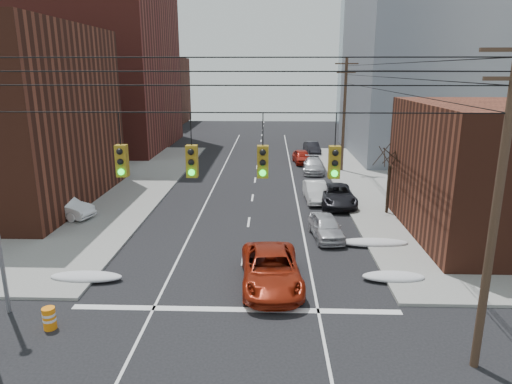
# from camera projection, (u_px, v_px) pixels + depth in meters

# --- Properties ---
(building_brick_tall) EXTENTS (24.00, 20.00, 30.00)m
(building_brick_tall) POSITION_uv_depth(u_px,v_px,m) (66.00, 27.00, 56.28)
(building_brick_tall) COLOR maroon
(building_brick_tall) RESTS_ON ground
(building_brick_far) EXTENTS (22.00, 18.00, 12.00)m
(building_brick_far) POSITION_uv_depth(u_px,v_px,m) (122.00, 91.00, 83.78)
(building_brick_far) COLOR #4D2317
(building_brick_far) RESTS_ON ground
(building_office) EXTENTS (22.00, 20.00, 25.00)m
(building_office) POSITION_uv_depth(u_px,v_px,m) (453.00, 45.00, 51.58)
(building_office) COLOR gray
(building_office) RESTS_ON ground
(building_glass) EXTENTS (20.00, 18.00, 22.00)m
(building_glass) POSITION_uv_depth(u_px,v_px,m) (405.00, 63.00, 77.00)
(building_glass) COLOR gray
(building_glass) RESTS_ON ground
(utility_pole_right) EXTENTS (2.20, 0.28, 11.00)m
(utility_pole_right) POSITION_uv_depth(u_px,v_px,m) (497.00, 205.00, 14.19)
(utility_pole_right) COLOR #473323
(utility_pole_right) RESTS_ON ground
(utility_pole_far) EXTENTS (2.20, 0.28, 11.00)m
(utility_pole_far) POSITION_uv_depth(u_px,v_px,m) (344.00, 113.00, 44.11)
(utility_pole_far) COLOR #473323
(utility_pole_far) RESTS_ON ground
(traffic_signals) EXTENTS (17.00, 0.42, 2.02)m
(traffic_signals) POSITION_uv_depth(u_px,v_px,m) (227.00, 159.00, 14.07)
(traffic_signals) COLOR black
(traffic_signals) RESTS_ON ground
(bare_tree) EXTENTS (2.09, 2.20, 4.93)m
(bare_tree) POSITION_uv_depth(u_px,v_px,m) (389.00, 182.00, 31.46)
(bare_tree) COLOR black
(bare_tree) RESTS_ON ground
(snow_nw) EXTENTS (3.50, 1.08, 0.42)m
(snow_nw) POSITION_uv_depth(u_px,v_px,m) (86.00, 277.00, 21.94)
(snow_nw) COLOR silver
(snow_nw) RESTS_ON ground
(snow_ne) EXTENTS (3.00, 1.08, 0.42)m
(snow_ne) POSITION_uv_depth(u_px,v_px,m) (393.00, 277.00, 21.94)
(snow_ne) COLOR silver
(snow_ne) RESTS_ON ground
(snow_east_far) EXTENTS (4.00, 1.08, 0.42)m
(snow_east_far) POSITION_uv_depth(u_px,v_px,m) (373.00, 242.00, 26.29)
(snow_east_far) COLOR silver
(snow_east_far) RESTS_ON ground
(red_pickup) EXTENTS (3.09, 6.03, 1.63)m
(red_pickup) POSITION_uv_depth(u_px,v_px,m) (271.00, 269.00, 21.32)
(red_pickup) COLOR maroon
(red_pickup) RESTS_ON ground
(parked_car_a) EXTENTS (2.14, 4.30, 1.41)m
(parked_car_a) POSITION_uv_depth(u_px,v_px,m) (326.00, 227.00, 27.45)
(parked_car_a) COLOR silver
(parked_car_a) RESTS_ON ground
(parked_car_b) EXTENTS (1.77, 4.54, 1.47)m
(parked_car_b) POSITION_uv_depth(u_px,v_px,m) (316.00, 192.00, 35.23)
(parked_car_b) COLOR silver
(parked_car_b) RESTS_ON ground
(parked_car_c) EXTENTS (2.56, 5.47, 1.51)m
(parked_car_c) POSITION_uv_depth(u_px,v_px,m) (337.00, 195.00, 34.16)
(parked_car_c) COLOR black
(parked_car_c) RESTS_ON ground
(parked_car_d) EXTENTS (2.29, 4.95, 1.40)m
(parked_car_d) POSITION_uv_depth(u_px,v_px,m) (313.00, 166.00, 44.98)
(parked_car_d) COLOR #B8B8BD
(parked_car_d) RESTS_ON ground
(parked_car_e) EXTENTS (2.13, 4.42, 1.45)m
(parked_car_e) POSITION_uv_depth(u_px,v_px,m) (302.00, 157.00, 49.36)
(parked_car_e) COLOR maroon
(parked_car_e) RESTS_ON ground
(parked_car_f) EXTENTS (1.95, 4.41, 1.41)m
(parked_car_f) POSITION_uv_depth(u_px,v_px,m) (312.00, 148.00, 55.12)
(parked_car_f) COLOR black
(parked_car_f) RESTS_ON ground
(lot_car_a) EXTENTS (4.66, 2.70, 1.45)m
(lot_car_a) POSITION_uv_depth(u_px,v_px,m) (62.00, 207.00, 30.76)
(lot_car_a) COLOR silver
(lot_car_a) RESTS_ON sidewalk_nw
(lot_car_b) EXTENTS (5.78, 4.09, 1.46)m
(lot_car_b) POSITION_uv_depth(u_px,v_px,m) (100.00, 169.00, 42.42)
(lot_car_b) COLOR silver
(lot_car_b) RESTS_ON sidewalk_nw
(lot_car_d) EXTENTS (4.11, 1.72, 1.39)m
(lot_car_d) POSITION_uv_depth(u_px,v_px,m) (11.00, 184.00, 36.96)
(lot_car_d) COLOR #A8A8AD
(lot_car_d) RESTS_ON sidewalk_nw
(construction_barrel) EXTENTS (0.66, 0.66, 0.89)m
(construction_barrel) POSITION_uv_depth(u_px,v_px,m) (49.00, 318.00, 17.81)
(construction_barrel) COLOR orange
(construction_barrel) RESTS_ON ground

